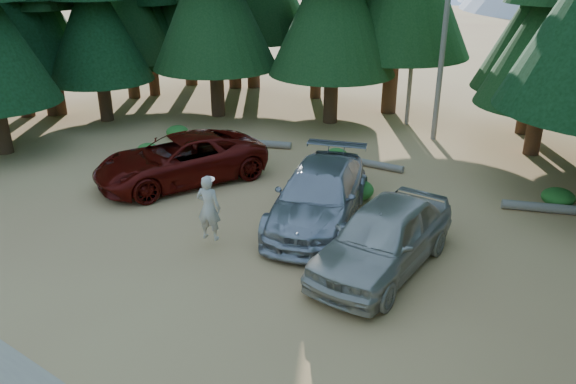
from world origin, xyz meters
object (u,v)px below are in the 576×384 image
frisbee_player (209,208)px  log_left (243,142)px  silver_minivan_center (319,195)px  log_mid (362,162)px  red_pickup (181,159)px  silver_minivan_right (384,237)px

frisbee_player → log_left: bearing=-73.2°
silver_minivan_center → log_mid: bearing=83.5°
silver_minivan_center → frisbee_player: frisbee_player is taller
red_pickup → frisbee_player: size_ratio=3.21×
silver_minivan_center → silver_minivan_right: bearing=-45.7°
silver_minivan_center → log_mid: size_ratio=1.80×
silver_minivan_right → log_mid: bearing=121.8°
red_pickup → silver_minivan_center: (5.93, 0.14, 0.02)m
silver_minivan_center → log_left: (-6.74, 4.38, -0.73)m
red_pickup → log_left: size_ratio=1.44×
red_pickup → frisbee_player: 5.28m
frisbee_player → log_left: (-5.08, 7.60, -1.09)m
log_left → silver_minivan_center: bearing=-55.7°
silver_minivan_right → log_mid: silver_minivan_right is taller
silver_minivan_right → log_left: silver_minivan_right is taller
frisbee_player → silver_minivan_right: bearing=-175.5°
silver_minivan_right → log_left: bearing=148.7°
red_pickup → silver_minivan_right: bearing=14.2°
red_pickup → log_mid: 7.16m
red_pickup → log_left: 4.64m
log_mid → frisbee_player: bearing=-97.7°
silver_minivan_right → frisbee_player: (-4.58, -1.81, 0.31)m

